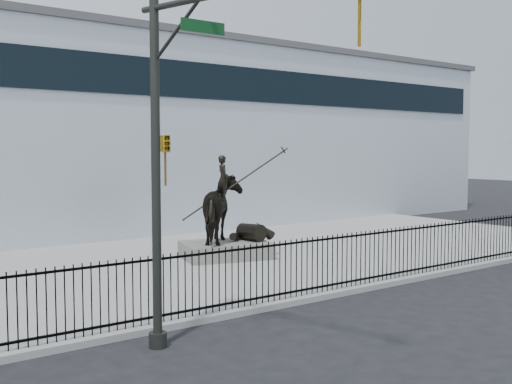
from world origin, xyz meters
TOP-DOWN VIEW (x-y plane):
  - ground at (0.00, 0.00)m, footprint 120.00×120.00m
  - plaza at (0.00, 7.00)m, footprint 30.00×12.00m
  - building at (0.00, 20.00)m, footprint 44.00×14.00m
  - picket_fence at (0.00, 1.25)m, footprint 22.10×0.10m
  - statue_plinth at (-0.93, 6.98)m, footprint 3.35×2.69m
  - equestrian_statue at (-0.88, 6.96)m, footprint 3.65×2.75m
  - traffic_signal_left at (-6.75, -0.62)m, footprint 1.52×4.84m

SIDE VIEW (x-z plane):
  - ground at x=0.00m, z-range 0.00..0.00m
  - plaza at x=0.00m, z-range 0.00..0.15m
  - statue_plinth at x=-0.93m, z-range 0.15..0.70m
  - picket_fence at x=0.00m, z-range 0.15..1.65m
  - equestrian_statue at x=-0.88m, z-range 0.26..3.44m
  - traffic_signal_left at x=-6.75m, z-range 0.53..7.53m
  - building at x=0.00m, z-range 0.00..9.00m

